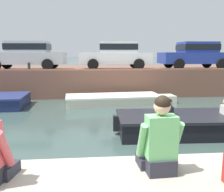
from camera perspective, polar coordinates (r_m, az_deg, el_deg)
name	(u,v)px	position (r m, az deg, el deg)	size (l,w,h in m)	color
ground_plane	(105,124)	(8.49, -1.62, -6.41)	(400.00, 400.00, 0.00)	#384C47
far_quay_wall	(98,79)	(16.06, -3.33, 3.86)	(60.00, 6.00, 1.49)	brown
far_wall_coping	(99,70)	(13.13, -2.97, 6.02)	(60.00, 0.24, 0.08)	#925F4C
boat_moored_central_cream	(117,99)	(11.80, 1.22, -0.78)	(5.30, 1.90, 0.44)	silver
motorboat_passing	(208,123)	(8.03, 21.17, -5.87)	(6.05, 1.96, 1.06)	black
car_left_inner_silver	(27,54)	(14.73, -18.91, 9.05)	(4.40, 2.00, 1.54)	#B7BABC
car_centre_white	(116,54)	(14.40, 0.96, 9.55)	(4.06, 2.02, 1.54)	white
car_right_inner_blue	(195,54)	(15.60, 18.52, 9.07)	(4.03, 1.98, 1.54)	#233893
mooring_bollard_mid	(29,66)	(13.60, -18.45, 6.51)	(0.15, 0.15, 0.44)	#2D2B28
person_seated_right	(160,143)	(3.14, 10.82, -10.41)	(0.54, 0.54, 0.97)	#282833
bottle_drink	(162,162)	(3.31, 11.27, -14.55)	(0.06, 0.06, 0.20)	#4CB259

